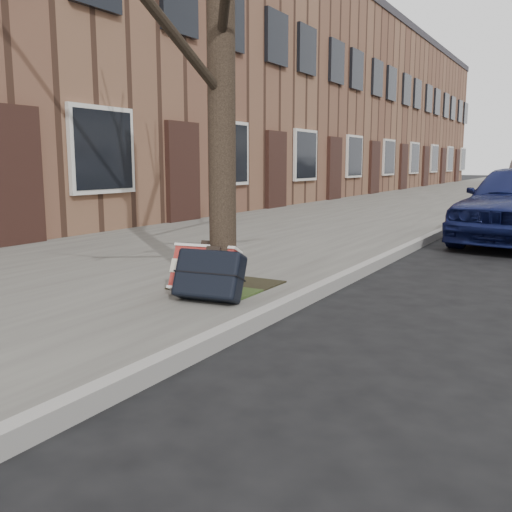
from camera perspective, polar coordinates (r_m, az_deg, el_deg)
The scene contains 6 objects.
ground at distance 3.68m, azimuth 13.73°, elevation -11.53°, with size 120.00×120.00×0.00m, color black.
near_sidewalk at distance 18.94m, azimuth 15.83°, elevation 5.25°, with size 5.00×70.00×0.12m, color slate.
house_near at distance 22.11m, azimuth 1.43°, elevation 15.06°, with size 6.80×40.00×7.00m, color brown.
dirt_patch at distance 5.51m, azimuth -2.88°, elevation -2.91°, with size 0.85×0.85×0.01m, color black.
suitcase_red at distance 5.11m, azimuth -5.17°, elevation -1.42°, with size 0.58×0.16×0.42m, color maroon.
suitcase_navy at distance 4.87m, azimuth -4.69°, elevation -1.87°, with size 0.59×0.19×0.42m, color black.
Camera 1 is at (0.93, -3.32, 1.30)m, focal length 40.00 mm.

